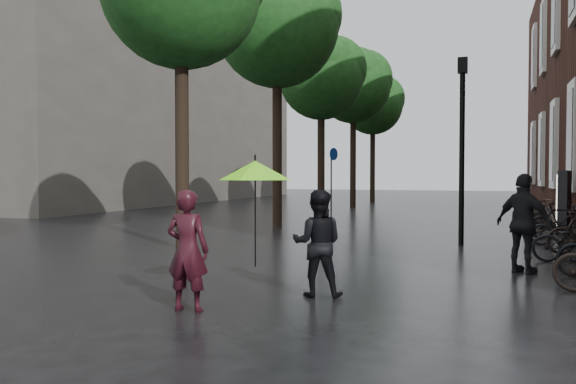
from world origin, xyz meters
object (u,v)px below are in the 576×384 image
at_px(pedestrian_walking, 524,223).
at_px(ad_lightbox, 564,202).
at_px(person_black, 318,243).
at_px(lamp_post, 462,132).
at_px(person_burgundy, 188,250).
at_px(parked_bicycles, 565,227).

height_order(pedestrian_walking, ad_lightbox, ad_lightbox).
distance_m(person_black, lamp_post, 7.35).
bearing_deg(person_black, ad_lightbox, -123.93).
bearing_deg(person_burgundy, lamp_post, -114.27).
bearing_deg(pedestrian_walking, person_black, 79.75).
height_order(person_burgundy, ad_lightbox, ad_lightbox).
xyz_separation_m(person_black, lamp_post, (1.76, 6.84, 2.05)).
bearing_deg(ad_lightbox, lamp_post, -112.28).
distance_m(person_burgundy, ad_lightbox, 13.54).
height_order(person_black, lamp_post, lamp_post).
xyz_separation_m(pedestrian_walking, parked_bicycles, (1.25, 4.67, -0.43)).
relative_size(person_burgundy, ad_lightbox, 0.84).
relative_size(person_black, pedestrian_walking, 0.86).
bearing_deg(parked_bicycles, pedestrian_walking, -104.98).
relative_size(parked_bicycles, lamp_post, 2.75).
distance_m(ad_lightbox, lamp_post, 5.21).
distance_m(person_black, ad_lightbox, 11.73).
xyz_separation_m(person_black, ad_lightbox, (4.57, 10.80, 0.18)).
height_order(person_burgundy, parked_bicycles, person_burgundy).
bearing_deg(lamp_post, person_burgundy, -110.76).
relative_size(ad_lightbox, lamp_post, 0.41).
height_order(person_burgundy, person_black, person_burgundy).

